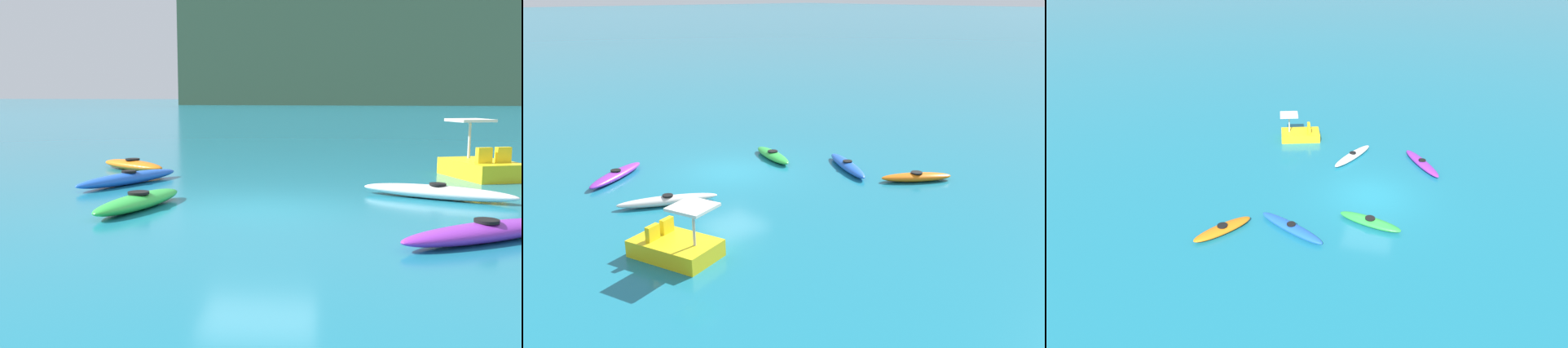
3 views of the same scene
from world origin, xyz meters
The scene contains 7 objects.
ground_plane centered at (0.00, 0.00, 0.00)m, with size 600.00×600.00×0.00m, color #19728C.
kayak_white centered at (4.01, 1.58, 0.16)m, with size 3.48×1.96×0.37m.
kayak_green centered at (-2.52, -0.28, 0.16)m, with size 1.51×3.04×0.37m.
kayak_blue centered at (-3.85, 3.03, 0.16)m, with size 2.17×3.46×0.37m.
kayak_orange centered at (-4.71, 5.92, 0.16)m, with size 2.74×2.22×0.37m.
kayak_purple centered at (4.03, -2.37, 0.16)m, with size 3.32×2.35×0.37m.
pedal_boat_yellow centered at (5.95, 5.29, 0.34)m, with size 2.17×2.75×1.68m.
Camera 3 is at (-19.63, -1.76, 11.74)m, focal length 31.15 mm.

